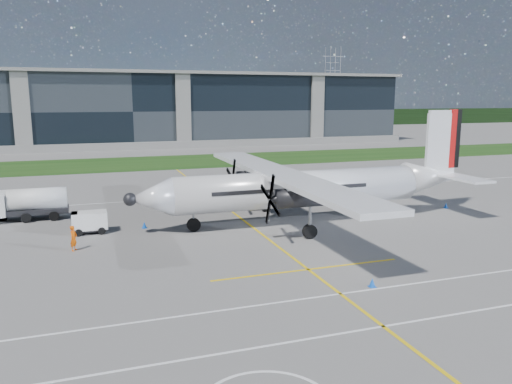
% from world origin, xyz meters
% --- Properties ---
extents(ground, '(400.00, 400.00, 0.00)m').
position_xyz_m(ground, '(0.00, 40.00, 0.00)').
color(ground, '#64615E').
rests_on(ground, ground).
extents(grass_strip, '(400.00, 18.00, 0.04)m').
position_xyz_m(grass_strip, '(0.00, 48.00, 0.02)').
color(grass_strip, '#163C10').
rests_on(grass_strip, ground).
extents(terminal_building, '(120.00, 20.00, 15.00)m').
position_xyz_m(terminal_building, '(0.00, 80.00, 7.50)').
color(terminal_building, black).
rests_on(terminal_building, ground).
extents(tree_line, '(400.00, 6.00, 6.00)m').
position_xyz_m(tree_line, '(0.00, 140.00, 3.00)').
color(tree_line, black).
rests_on(tree_line, ground).
extents(pylon_east, '(9.00, 4.60, 30.00)m').
position_xyz_m(pylon_east, '(85.00, 150.00, 15.00)').
color(pylon_east, gray).
rests_on(pylon_east, ground).
extents(yellow_taxiway_centerline, '(0.20, 70.00, 0.01)m').
position_xyz_m(yellow_taxiway_centerline, '(3.00, 10.00, 0.01)').
color(yellow_taxiway_centerline, yellow).
rests_on(yellow_taxiway_centerline, ground).
extents(white_lane_line, '(90.00, 0.15, 0.01)m').
position_xyz_m(white_lane_line, '(0.00, -14.00, 0.01)').
color(white_lane_line, white).
rests_on(white_lane_line, ground).
extents(turboprop_aircraft, '(29.30, 30.38, 9.12)m').
position_xyz_m(turboprop_aircraft, '(8.10, 4.79, 4.56)').
color(turboprop_aircraft, white).
rests_on(turboprop_aircraft, ground).
extents(fuel_tanker_truck, '(7.10, 2.31, 2.66)m').
position_xyz_m(fuel_tanker_truck, '(-14.76, 12.95, 1.33)').
color(fuel_tanker_truck, silver).
rests_on(fuel_tanker_truck, ground).
extents(baggage_tug, '(2.73, 1.64, 1.64)m').
position_xyz_m(baggage_tug, '(-9.21, 6.88, 0.82)').
color(baggage_tug, white).
rests_on(baggage_tug, ground).
extents(ground_crew_person, '(0.90, 0.98, 1.97)m').
position_xyz_m(ground_crew_person, '(-10.29, 2.55, 0.98)').
color(ground_crew_person, '#F25907').
rests_on(ground_crew_person, ground).
extents(safety_cone_nose_stbd, '(0.36, 0.36, 0.50)m').
position_xyz_m(safety_cone_nose_stbd, '(-5.15, 7.06, 0.25)').
color(safety_cone_nose_stbd, blue).
rests_on(safety_cone_nose_stbd, ground).
extents(safety_cone_stbdwing, '(0.36, 0.36, 0.50)m').
position_xyz_m(safety_cone_stbdwing, '(5.06, 20.34, 0.25)').
color(safety_cone_stbdwing, blue).
rests_on(safety_cone_stbdwing, ground).
extents(safety_cone_portwing, '(0.36, 0.36, 0.50)m').
position_xyz_m(safety_cone_portwing, '(5.11, -9.67, 0.25)').
color(safety_cone_portwing, blue).
rests_on(safety_cone_portwing, ground).
extents(safety_cone_tail, '(0.36, 0.36, 0.50)m').
position_xyz_m(safety_cone_tail, '(22.33, 5.41, 0.25)').
color(safety_cone_tail, blue).
rests_on(safety_cone_tail, ground).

